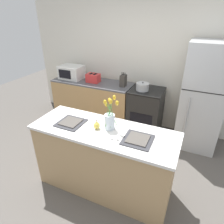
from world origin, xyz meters
The scene contains 14 objects.
ground_plane centered at (0.00, 0.00, 0.00)m, with size 10.00×10.00×0.00m, color #59544F.
back_wall centered at (0.00, 2.00, 1.35)m, with size 5.20×0.08×2.70m.
kitchen_island centered at (0.00, 0.00, 0.47)m, with size 1.80×0.66×0.94m.
back_counter centered at (-1.06, 1.60, 0.45)m, with size 1.68×0.60×0.91m.
stove_range centered at (0.10, 1.60, 0.45)m, with size 0.60×0.61×0.91m.
refrigerator centered at (1.05, 1.60, 0.91)m, with size 0.68×0.67×1.82m.
flower_vase centered at (0.06, 0.05, 1.08)m, with size 0.17×0.15×0.43m.
pear_figurine centered at (-0.08, -0.02, 0.99)m, with size 0.08×0.08×0.12m.
plate_setting_left centered at (-0.45, -0.04, 0.95)m, with size 0.33×0.33×0.02m.
plate_setting_right centered at (0.45, -0.04, 0.95)m, with size 0.33×0.33×0.02m.
toaster centered at (-1.02, 1.57, 0.99)m, with size 0.28×0.18×0.17m.
cooking_pot centered at (0.02, 1.55, 0.98)m, with size 0.24×0.24×0.16m.
microwave centered at (-1.56, 1.60, 1.04)m, with size 0.48×0.37×0.27m.
knife_block centered at (-0.38, 1.60, 1.02)m, with size 0.10×0.14×0.27m.
Camera 1 is at (0.94, -1.81, 2.24)m, focal length 32.00 mm.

